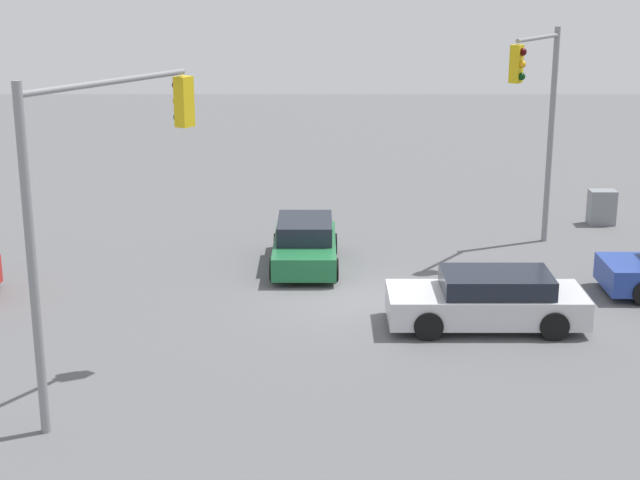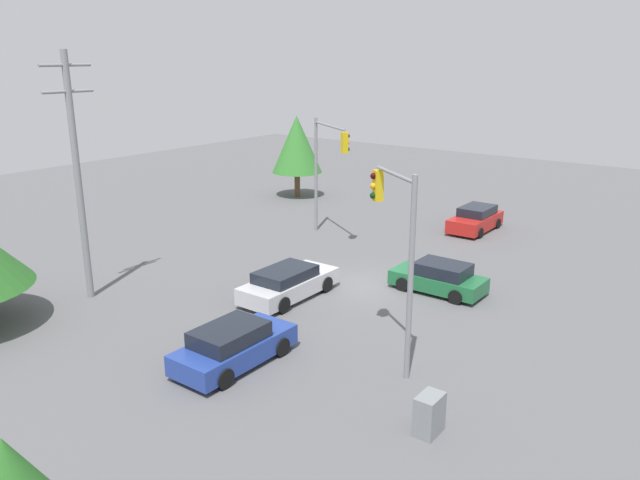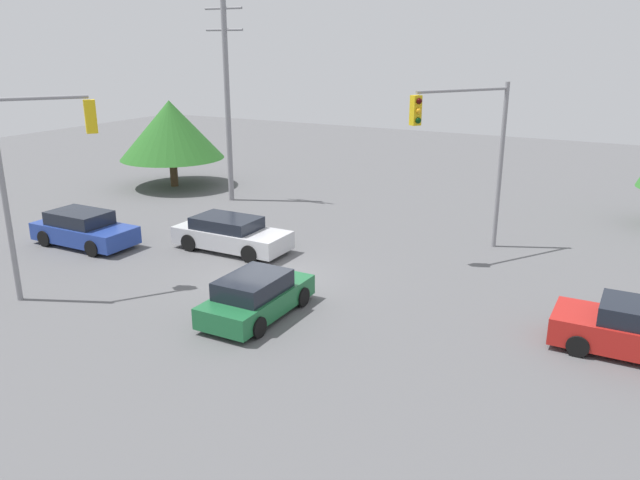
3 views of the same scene
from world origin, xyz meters
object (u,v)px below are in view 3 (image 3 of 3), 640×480
(sedan_blue, at_px, (84,229))
(sedan_silver, at_px, (231,234))
(traffic_signal_cross, at_px, (38,161))
(sedan_green, at_px, (256,296))
(sedan_red, at_px, (638,331))
(traffic_signal_main, at_px, (470,139))

(sedan_blue, height_order, sedan_silver, sedan_blue)
(sedan_silver, relative_size, traffic_signal_cross, 0.71)
(sedan_green, xyz_separation_m, sedan_silver, (-4.50, 4.85, 0.02))
(sedan_red, bearing_deg, traffic_signal_main, 46.83)
(sedan_blue, distance_m, sedan_silver, 6.19)
(sedan_blue, bearing_deg, sedan_silver, 112.49)
(sedan_red, bearing_deg, sedan_blue, 90.90)
(traffic_signal_cross, bearing_deg, sedan_red, -39.61)
(sedan_green, height_order, traffic_signal_main, traffic_signal_main)
(sedan_green, bearing_deg, sedan_silver, 132.87)
(sedan_red, bearing_deg, traffic_signal_cross, 104.70)
(sedan_silver, bearing_deg, sedan_green, 42.87)
(sedan_green, bearing_deg, sedan_red, 15.15)
(sedan_green, height_order, traffic_signal_cross, traffic_signal_cross)
(sedan_blue, relative_size, traffic_signal_cross, 0.66)
(sedan_silver, bearing_deg, sedan_blue, -67.51)
(sedan_red, relative_size, sedan_silver, 0.89)
(sedan_green, relative_size, sedan_red, 0.96)
(traffic_signal_cross, bearing_deg, sedan_silver, 15.62)
(sedan_green, bearing_deg, traffic_signal_cross, -165.98)
(sedan_green, relative_size, sedan_blue, 0.92)
(sedan_silver, relative_size, traffic_signal_main, 0.72)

